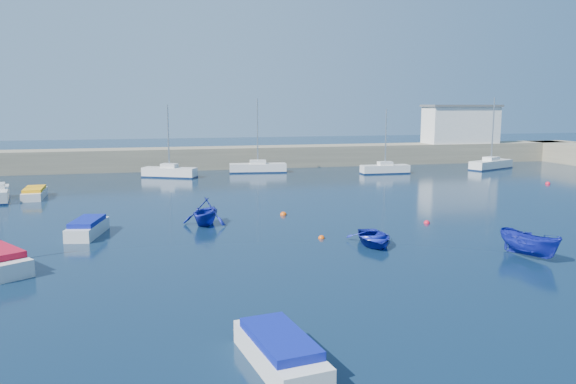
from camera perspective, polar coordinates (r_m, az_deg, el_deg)
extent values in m
plane|color=#0C1E34|center=(28.40, 11.66, -7.64)|extent=(220.00, 220.00, 0.00)
cube|color=#78715B|center=(71.85, -4.11, 3.56)|extent=(96.00, 4.50, 2.60)
cube|color=silver|center=(82.06, 17.13, 6.52)|extent=(10.00, 4.00, 5.00)
cube|color=silver|center=(63.15, -11.95, 1.96)|extent=(6.08, 4.11, 1.08)
cylinder|color=#B7BABC|center=(62.81, -12.06, 5.55)|extent=(0.16, 0.16, 6.84)
cube|color=silver|center=(66.34, -3.08, 2.45)|extent=(6.80, 2.63, 1.05)
cylinder|color=#B7BABC|center=(65.99, -3.12, 6.19)|extent=(0.15, 0.15, 7.62)
cube|color=silver|center=(66.09, 9.82, 2.29)|extent=(5.66, 1.65, 0.99)
cylinder|color=#B7BABC|center=(65.77, 9.91, 5.52)|extent=(0.15, 0.15, 6.48)
cube|color=silver|center=(74.04, 19.92, 2.62)|extent=(6.85, 4.43, 1.08)
cylinder|color=#B7BABC|center=(73.73, 20.10, 6.00)|extent=(0.16, 0.16, 7.67)
cube|color=silver|center=(36.70, -19.69, -3.60)|extent=(2.31, 4.45, 0.76)
cube|color=navy|center=(36.60, -19.73, -2.80)|extent=(2.02, 3.40, 0.28)
cube|color=silver|center=(52.88, -24.35, -0.21)|extent=(1.75, 4.54, 0.67)
cube|color=#F5A20D|center=(52.81, -24.38, 0.29)|extent=(1.63, 3.42, 0.25)
cube|color=silver|center=(17.99, -0.84, -16.16)|extent=(2.26, 4.70, 0.77)
cube|color=navy|center=(17.77, -0.84, -14.62)|extent=(2.00, 3.57, 0.29)
imported|color=#16209A|center=(32.74, 8.67, -4.63)|extent=(3.19, 4.10, 0.78)
imported|color=#16209A|center=(37.89, -8.40, -1.97)|extent=(4.15, 4.37, 1.80)
imported|color=#16209A|center=(32.23, 23.35, -4.91)|extent=(2.28, 3.89, 1.41)
sphere|color=#D84B0B|center=(33.94, 3.43, -4.73)|extent=(0.40, 0.40, 0.40)
sphere|color=red|center=(39.23, 13.92, -3.11)|extent=(0.42, 0.42, 0.42)
sphere|color=#D84B0B|center=(40.91, -0.47, -2.35)|extent=(0.50, 0.50, 0.50)
sphere|color=red|center=(62.39, 24.88, 0.73)|extent=(0.50, 0.50, 0.50)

